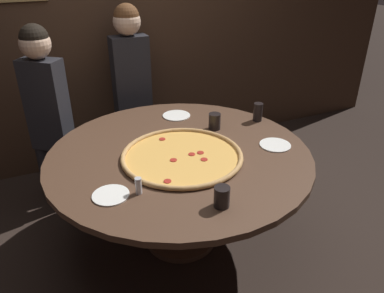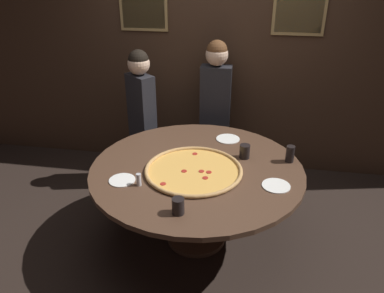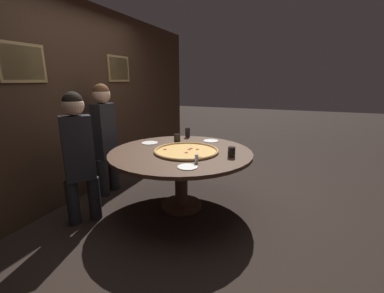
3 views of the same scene
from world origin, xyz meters
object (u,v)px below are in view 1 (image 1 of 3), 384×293
object	(u,v)px
drink_cup_far_left	(215,121)
diner_side_right	(48,109)
dining_table	(180,167)
white_plate_left_side	(111,195)
giant_pizza	(182,156)
diner_far_left	(132,82)
white_plate_beside_cup	(275,145)
white_plate_near_front	(176,116)
condiment_shaker	(138,186)
drink_cup_by_shaker	(258,112)
drink_cup_near_left	(222,197)

from	to	relation	value
drink_cup_far_left	diner_side_right	size ratio (longest dim) A/B	0.08
dining_table	white_plate_left_side	size ratio (longest dim) A/B	8.58
dining_table	giant_pizza	size ratio (longest dim) A/B	2.21
diner_side_right	diner_far_left	distance (m)	0.78
white_plate_beside_cup	white_plate_left_side	world-z (taller)	same
white_plate_near_front	condiment_shaker	distance (m)	1.08
diner_side_right	drink_cup_by_shaker	bearing A→B (deg)	-165.73
white_plate_beside_cup	diner_far_left	size ratio (longest dim) A/B	0.14
giant_pizza	drink_cup_far_left	xyz separation A→B (m)	(0.39, 0.30, 0.05)
dining_table	white_plate_left_side	world-z (taller)	white_plate_left_side
giant_pizza	drink_cup_near_left	world-z (taller)	drink_cup_near_left
dining_table	diner_side_right	size ratio (longest dim) A/B	1.18
drink_cup_far_left	white_plate_left_side	xyz separation A→B (m)	(-0.90, -0.52, -0.06)
white_plate_near_front	giant_pizza	bearing A→B (deg)	-109.20
giant_pizza	drink_cup_far_left	world-z (taller)	drink_cup_far_left
drink_cup_far_left	condiment_shaker	size ratio (longest dim) A/B	1.23
drink_cup_near_left	white_plate_near_front	bearing A→B (deg)	78.89
diner_side_right	giant_pizza	bearing A→B (deg)	165.11
white_plate_left_side	condiment_shaker	size ratio (longest dim) A/B	2.08
giant_pizza	diner_side_right	xyz separation A→B (m)	(-0.71, 0.97, 0.08)
giant_pizza	diner_far_left	xyz separation A→B (m)	(0.03, 1.22, 0.12)
giant_pizza	white_plate_left_side	xyz separation A→B (m)	(-0.51, -0.23, -0.01)
dining_table	drink_cup_far_left	distance (m)	0.47
white_plate_left_side	diner_side_right	distance (m)	1.21
giant_pizza	white_plate_near_front	world-z (taller)	giant_pizza
drink_cup_far_left	drink_cup_near_left	distance (m)	0.94
dining_table	white_plate_near_front	size ratio (longest dim) A/B	7.90
dining_table	condiment_shaker	xyz separation A→B (m)	(-0.38, -0.34, 0.16)
dining_table	giant_pizza	bearing A→B (deg)	-99.71
drink_cup_far_left	white_plate_near_front	distance (m)	0.38
white_plate_beside_cup	white_plate_near_front	size ratio (longest dim) A/B	0.96
dining_table	white_plate_left_side	bearing A→B (deg)	-150.10
giant_pizza	drink_cup_far_left	size ratio (longest dim) A/B	6.53
drink_cup_by_shaker	drink_cup_far_left	size ratio (longest dim) A/B	1.18
dining_table	drink_cup_by_shaker	world-z (taller)	drink_cup_by_shaker
diner_side_right	condiment_shaker	bearing A→B (deg)	144.35
drink_cup_near_left	drink_cup_by_shaker	bearing A→B (deg)	47.64
giant_pizza	dining_table	bearing A→B (deg)	80.29
white_plate_left_side	giant_pizza	bearing A→B (deg)	23.66
dining_table	white_plate_near_front	bearing A→B (deg)	69.54
white_plate_near_front	drink_cup_by_shaker	bearing A→B (deg)	-32.28
drink_cup_by_shaker	white_plate_near_front	xyz separation A→B (m)	(-0.54, 0.34, -0.07)
white_plate_beside_cup	white_plate_left_side	xyz separation A→B (m)	(-1.15, -0.12, 0.00)
drink_cup_near_left	white_plate_beside_cup	world-z (taller)	drink_cup_near_left
giant_pizza	white_plate_beside_cup	distance (m)	0.65
drink_cup_far_left	diner_far_left	xyz separation A→B (m)	(-0.35, 0.93, 0.07)
white_plate_beside_cup	diner_far_left	distance (m)	1.47
giant_pizza	condiment_shaker	world-z (taller)	condiment_shaker
drink_cup_by_shaker	white_plate_near_front	world-z (taller)	drink_cup_by_shaker
white_plate_near_front	white_plate_beside_cup	bearing A→B (deg)	-60.56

